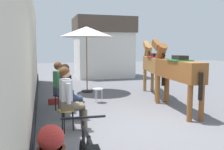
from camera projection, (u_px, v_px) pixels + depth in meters
ground_plane at (108, 99)px, 8.40m from camera, size 40.00×40.00×0.00m
pub_facade_wall at (26, 57)px, 6.08m from camera, size 0.34×14.00×3.40m
distant_cottage at (103, 47)px, 14.49m from camera, size 3.40×2.60×3.50m
seated_visitor_near at (69, 95)px, 5.12m from camera, size 0.61×0.49×1.39m
seated_visitor_middle at (69, 89)px, 5.92m from camera, size 0.61×0.49×1.39m
seated_visitor_far at (61, 84)px, 6.75m from camera, size 0.61×0.48×1.39m
saddled_horse_near at (176, 70)px, 6.82m from camera, size 0.60×3.00×2.06m
saddled_horse_far at (154, 64)px, 8.95m from camera, size 0.93×2.95×2.06m
flower_planter_near at (51, 145)px, 3.64m from camera, size 0.43×0.43×0.64m
cafe_parasol at (86, 32)px, 9.43m from camera, size 2.10×2.10×2.58m
spare_stool_white at (98, 90)px, 7.82m from camera, size 0.32×0.32×0.46m
satchel_bag at (53, 102)px, 7.56m from camera, size 0.30×0.17×0.20m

